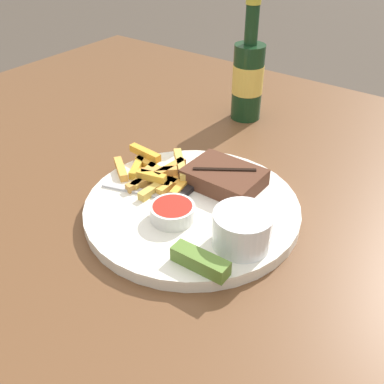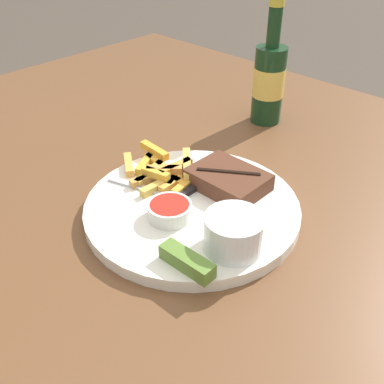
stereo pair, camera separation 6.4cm
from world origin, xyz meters
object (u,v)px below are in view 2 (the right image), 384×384
Objects in this scene: coleslaw_cup at (234,231)px; pickle_spear at (187,261)px; fork_utensil at (143,188)px; dinner_plate at (192,208)px; knife_utensil at (197,185)px; beer_bottle at (269,80)px; dipping_sauce_cup at (168,209)px; steak_portion at (228,180)px.

pickle_spear is (-0.02, -0.07, -0.02)m from coleslaw_cup.
dinner_plate is at bearing -0.00° from fork_utensil.
beer_bottle reaches higher than knife_utensil.
fork_utensil is (-0.18, 0.01, -0.03)m from coleslaw_cup.
coleslaw_cup is 1.01× the size of pickle_spear.
pickle_spear is at bearing -49.01° from dinner_plate.
dipping_sauce_cup is at bearing -31.92° from fork_utensil.
coleslaw_cup is (0.09, -0.10, 0.01)m from steak_portion.
coleslaw_cup is at bearing -120.39° from knife_utensil.
beer_bottle is at bearing 108.10° from dinner_plate.
coleslaw_cup is 0.07m from pickle_spear.
knife_utensil is at bearing -74.06° from beer_bottle.
beer_bottle reaches higher than steak_portion.
fork_utensil is 0.08m from knife_utensil.
fork_utensil is at bearing -85.42° from beer_bottle.
dinner_plate is 0.11m from coleslaw_cup.
steak_portion reaches higher than pickle_spear.
steak_portion is 0.05m from knife_utensil.
knife_utensil is at bearing 123.00° from dinner_plate.
beer_bottle is (-0.11, 0.33, 0.08)m from dinner_plate.
beer_bottle is (-0.12, 0.26, 0.05)m from steak_portion.
dinner_plate is at bearing 162.51° from coleslaw_cup.
coleslaw_cup is at bearing -59.74° from beer_bottle.
coleslaw_cup reaches higher than dinner_plate.
knife_utensil reaches higher than fork_utensil.
pickle_spear is 0.45× the size of knife_utensil.
pickle_spear is 0.31× the size of beer_bottle.
dipping_sauce_cup reaches higher than knife_utensil.
beer_bottle is at bearing 114.35° from pickle_spear.
pickle_spear reaches higher than dinner_plate.
beer_bottle is at bearing 77.29° from fork_utensil.
fork_utensil is at bearing 136.84° from knife_utensil.
fork_utensil is 0.79× the size of knife_utensil.
coleslaw_cup is 0.18m from fork_utensil.
pickle_spear reaches higher than fork_utensil.
fork_utensil is at bearing -162.71° from dinner_plate.
beer_bottle is at bearing 114.33° from steak_portion.
steak_portion is at bearing 83.63° from dipping_sauce_cup.
dinner_plate is at bearing 86.91° from dipping_sauce_cup.
beer_bottle reaches higher than dinner_plate.
fork_utensil is (-0.08, 0.02, -0.01)m from dipping_sauce_cup.
dinner_plate is 1.89× the size of knife_utensil.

